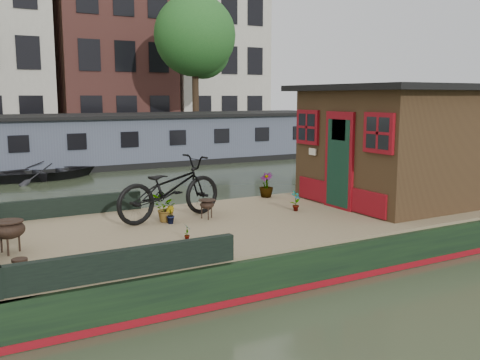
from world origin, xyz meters
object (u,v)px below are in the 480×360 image
brazier_rear (9,237)px  dinghy (46,168)px  brazier_front (207,209)px  cabin (405,143)px  bicycle (170,188)px  potted_plant_a (296,201)px

brazier_rear → dinghy: 11.72m
brazier_rear → brazier_front: bearing=9.9°
cabin → brazier_rear: (-7.79, -0.15, -0.99)m
bicycle → dinghy: size_ratio=0.60×
brazier_front → cabin: bearing=-5.6°
brazier_front → bicycle: bearing=152.2°
potted_plant_a → brazier_front: (-1.78, 0.23, -0.02)m
cabin → dinghy: (-5.42, 11.31, -1.51)m
bicycle → potted_plant_a: 2.46m
brazier_front → dinghy: brazier_front is taller
cabin → bicycle: cabin is taller
brazier_front → dinghy: bearing=95.2°
bicycle → potted_plant_a: bicycle is taller
bicycle → dinghy: (-0.40, 10.57, -0.84)m
cabin → dinghy: cabin is taller
bicycle → brazier_rear: size_ratio=4.55×
cabin → brazier_front: 4.57m
cabin → bicycle: bearing=171.6°
potted_plant_a → brazier_front: 1.79m
potted_plant_a → brazier_rear: (-5.14, -0.35, 0.04)m
potted_plant_a → dinghy: (-2.77, 11.12, -0.48)m
bicycle → brazier_front: size_ratio=6.04×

